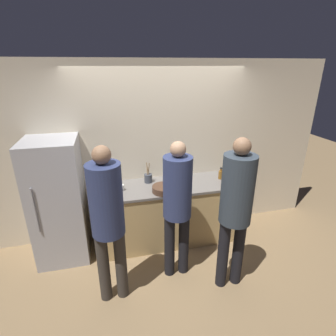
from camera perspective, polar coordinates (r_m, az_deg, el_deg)
name	(u,v)px	position (r m, az deg, el deg)	size (l,w,h in m)	color
ground_plane	(171,254)	(3.93, 0.57, -18.23)	(14.00, 14.00, 0.00)	#8C704C
wall_back	(159,152)	(3.93, -1.98, 3.56)	(5.20, 0.06, 2.60)	beige
counter	(164,212)	(3.97, -0.81, -9.61)	(2.03, 0.72, 0.91)	tan
refrigerator	(58,201)	(3.77, -22.75, -6.66)	(0.65, 0.70, 1.68)	#B7B7BC
person_left	(107,215)	(2.78, -13.06, -9.91)	(0.34, 0.34, 1.83)	#38332D
person_center	(177,201)	(3.07, 2.04, -7.19)	(0.33, 0.33, 1.76)	black
person_right	(236,203)	(2.97, 14.57, -7.44)	(0.35, 0.35, 1.85)	black
fruit_bowl	(164,189)	(3.54, -0.90, -4.56)	(0.32, 0.32, 0.13)	#4C3323
utensil_crock	(148,178)	(3.82, -4.33, -2.15)	(0.11, 0.11, 0.30)	#3D424C
bottle_amber	(221,174)	(4.01, 11.38, -1.38)	(0.07, 0.07, 0.18)	brown
cup_white	(121,188)	(3.64, -10.21, -4.24)	(0.09, 0.09, 0.08)	white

